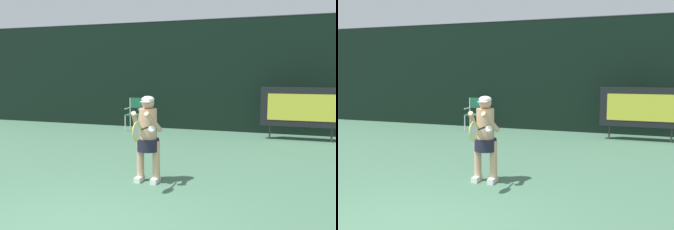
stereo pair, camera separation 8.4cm
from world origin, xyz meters
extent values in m
cube|color=black|center=(0.00, 8.50, 1.80)|extent=(18.00, 0.12, 3.60)
cylinder|color=#38383D|center=(0.00, 8.50, 3.63)|extent=(18.00, 0.05, 0.05)
cube|color=black|center=(2.73, 7.49, 0.95)|extent=(2.20, 0.20, 1.10)
cube|color=gold|center=(2.73, 7.38, 0.95)|extent=(1.80, 0.01, 0.75)
cylinder|color=#2D2D33|center=(1.91, 7.49, 0.20)|extent=(0.05, 0.05, 0.40)
cylinder|color=#2D2D33|center=(3.56, 7.49, 0.20)|extent=(0.05, 0.05, 0.40)
cylinder|color=white|center=(-2.64, 7.37, 0.26)|extent=(0.04, 0.04, 0.52)
cylinder|color=white|center=(-2.16, 7.37, 0.26)|extent=(0.04, 0.04, 0.52)
cylinder|color=white|center=(-2.64, 7.77, 0.26)|extent=(0.04, 0.04, 0.52)
cylinder|color=white|center=(-2.16, 7.77, 0.26)|extent=(0.04, 0.04, 0.52)
cube|color=#1F5F43|center=(-2.40, 7.57, 0.54)|extent=(0.52, 0.44, 0.03)
cylinder|color=white|center=(-2.64, 7.77, 0.80)|extent=(0.04, 0.04, 0.56)
cylinder|color=white|center=(-2.16, 7.77, 0.80)|extent=(0.04, 0.04, 0.56)
cube|color=#1F5F43|center=(-2.40, 7.77, 0.91)|extent=(0.48, 0.02, 0.34)
cylinder|color=white|center=(-2.64, 7.57, 0.74)|extent=(0.04, 0.44, 0.04)
cylinder|color=white|center=(-2.16, 7.57, 0.74)|extent=(0.04, 0.44, 0.04)
cylinder|color=silver|center=(-1.90, 7.45, 0.12)|extent=(0.07, 0.07, 0.24)
cylinder|color=black|center=(-1.90, 7.45, 0.25)|extent=(0.03, 0.03, 0.03)
cube|color=white|center=(-0.06, 2.48, 0.04)|extent=(0.11, 0.26, 0.09)
cube|color=white|center=(0.24, 2.48, 0.04)|extent=(0.11, 0.26, 0.09)
cylinder|color=tan|center=(-0.06, 2.53, 0.37)|extent=(0.13, 0.13, 0.74)
cylinder|color=tan|center=(0.24, 2.53, 0.37)|extent=(0.13, 0.13, 0.74)
cylinder|color=black|center=(0.09, 2.53, 0.66)|extent=(0.39, 0.39, 0.22)
cylinder|color=tan|center=(0.09, 2.53, 1.02)|extent=(0.31, 0.31, 0.56)
sphere|color=tan|center=(0.09, 2.53, 1.40)|extent=(0.22, 0.22, 0.22)
ellipsoid|color=white|center=(0.09, 2.53, 1.46)|extent=(0.22, 0.22, 0.12)
cube|color=white|center=(0.09, 2.43, 1.42)|extent=(0.17, 0.12, 0.02)
cylinder|color=tan|center=(-0.08, 2.37, 1.09)|extent=(0.19, 0.46, 0.39)
cylinder|color=tan|center=(0.25, 2.37, 1.09)|extent=(0.19, 0.46, 0.39)
cylinder|color=white|center=(0.27, 2.25, 0.99)|extent=(0.13, 0.13, 0.12)
cylinder|color=black|center=(0.16, 2.17, 1.01)|extent=(0.03, 0.28, 0.03)
torus|color=#D0CB48|center=(0.16, 1.86, 1.01)|extent=(0.02, 0.31, 0.31)
ellipsoid|color=silver|center=(0.16, 1.86, 1.01)|extent=(0.01, 0.26, 0.26)
camera|label=1|loc=(2.41, -3.28, 1.93)|focal=38.73mm
camera|label=2|loc=(2.49, -3.25, 1.93)|focal=38.73mm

